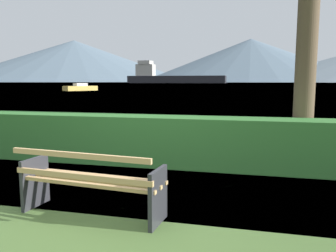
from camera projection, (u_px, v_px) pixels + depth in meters
The scene contains 7 objects.
ground_plane at pixel (94, 214), 4.38m from camera, with size 1400.00×1400.00×0.00m, color #4C6B33.
water_surface at pixel (249, 83), 303.01m from camera, with size 620.00×620.00×0.00m, color slate.
park_bench at pixel (90, 183), 4.26m from camera, with size 1.91×0.75×0.87m.
hedge_row at pixel (153, 140), 6.96m from camera, with size 10.31×0.77×0.99m, color #387A33.
cargo_ship_large at pixel (168, 77), 264.58m from camera, with size 77.20×12.58×17.45m.
fishing_boat_near at pixel (80, 88), 59.30m from camera, with size 4.68×6.01×1.33m.
distant_hills at pixel (187, 61), 566.42m from camera, with size 911.87×454.95×76.24m.
Camera 1 is at (1.91, -3.85, 1.70)m, focal length 36.37 mm.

